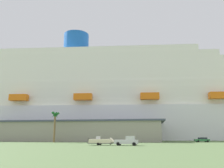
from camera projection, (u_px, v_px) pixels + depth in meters
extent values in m
plane|color=#567042|center=(129.00, 141.00, 94.77)|extent=(600.00, 600.00, 0.00)
cube|color=white|center=(147.00, 124.00, 120.14)|extent=(253.40, 63.57, 15.31)
cube|color=white|center=(147.00, 106.00, 122.02)|extent=(223.15, 57.45, 2.89)
cube|color=white|center=(137.00, 101.00, 122.96)|extent=(209.48, 55.45, 2.89)
cube|color=white|center=(127.00, 95.00, 123.90)|extent=(201.54, 54.40, 2.89)
cube|color=white|center=(117.00, 90.00, 124.84)|extent=(192.15, 52.96, 2.89)
cube|color=white|center=(108.00, 85.00, 125.78)|extent=(181.82, 50.89, 2.89)
cube|color=white|center=(98.00, 79.00, 126.73)|extent=(173.40, 49.36, 2.89)
cube|color=white|center=(89.00, 74.00, 127.67)|extent=(165.46, 47.78, 2.89)
cube|color=white|center=(80.00, 69.00, 128.61)|extent=(158.79, 46.32, 2.89)
cube|color=white|center=(71.00, 64.00, 129.55)|extent=(148.82, 45.11, 2.89)
cube|color=white|center=(62.00, 59.00, 130.49)|extent=(140.37, 43.58, 2.89)
cylinder|color=#1959B2|center=(76.00, 46.00, 131.58)|extent=(14.93, 14.93, 12.70)
cube|color=orange|center=(19.00, 98.00, 107.31)|extent=(8.29, 4.01, 2.80)
cube|color=orange|center=(83.00, 97.00, 105.29)|extent=(8.29, 4.01, 2.80)
cube|color=orange|center=(150.00, 96.00, 103.27)|extent=(8.29, 4.01, 2.80)
cube|color=orange|center=(219.00, 95.00, 101.26)|extent=(8.29, 4.01, 2.80)
cube|color=gray|center=(74.00, 132.00, 96.79)|extent=(69.54, 29.03, 7.04)
cube|color=#3F4759|center=(74.00, 122.00, 97.58)|extent=(72.32, 30.19, 0.60)
cube|color=silver|center=(126.00, 142.00, 56.69)|extent=(5.69, 2.26, 0.90)
cube|color=silver|center=(130.00, 138.00, 56.66)|extent=(2.10, 1.93, 0.90)
cube|color=#26333F|center=(133.00, 138.00, 56.50)|extent=(0.18, 1.68, 0.63)
cylinder|color=black|center=(135.00, 144.00, 57.13)|extent=(0.81, 0.32, 0.80)
cylinder|color=black|center=(134.00, 144.00, 55.23)|extent=(0.81, 0.32, 0.80)
cylinder|color=black|center=(120.00, 144.00, 57.94)|extent=(0.81, 0.32, 0.80)
cylinder|color=black|center=(118.00, 144.00, 56.03)|extent=(0.81, 0.32, 0.80)
cube|color=#595960|center=(100.00, 143.00, 57.99)|extent=(6.10, 2.10, 0.16)
cube|color=#595960|center=(115.00, 143.00, 57.22)|extent=(1.97, 0.21, 0.10)
cylinder|color=black|center=(100.00, 144.00, 58.98)|extent=(0.65, 0.25, 0.64)
cylinder|color=black|center=(98.00, 144.00, 57.05)|extent=(0.65, 0.25, 0.64)
cube|color=beige|center=(100.00, 141.00, 58.10)|extent=(5.56, 2.28, 0.90)
cone|color=beige|center=(113.00, 141.00, 57.42)|extent=(1.28, 1.88, 1.82)
cube|color=silver|center=(98.00, 138.00, 58.38)|extent=(0.85, 1.04, 0.70)
cube|color=black|center=(89.00, 141.00, 58.73)|extent=(0.38, 0.52, 1.10)
cylinder|color=brown|center=(55.00, 129.00, 78.51)|extent=(0.63, 0.63, 8.83)
cone|color=#195923|center=(56.00, 115.00, 79.41)|extent=(0.98, 2.80, 1.65)
cone|color=#195923|center=(56.00, 115.00, 79.69)|extent=(2.54, 2.29, 1.72)
cone|color=#195923|center=(55.00, 115.00, 79.79)|extent=(2.38, 2.03, 2.32)
cone|color=#195923|center=(54.00, 115.00, 79.43)|extent=(1.17, 2.70, 2.07)
cone|color=#195923|center=(54.00, 115.00, 79.13)|extent=(2.72, 1.90, 1.81)
cone|color=#195923|center=(55.00, 115.00, 79.08)|extent=(2.62, 2.04, 1.95)
sphere|color=#195923|center=(55.00, 115.00, 79.42)|extent=(1.10, 1.10, 1.10)
cube|color=black|center=(46.00, 139.00, 90.62)|extent=(4.81, 2.12, 0.70)
cube|color=#1E232D|center=(47.00, 138.00, 90.69)|extent=(2.74, 1.80, 0.55)
cylinder|color=black|center=(41.00, 140.00, 90.05)|extent=(0.67, 0.26, 0.66)
cylinder|color=black|center=(43.00, 140.00, 91.77)|extent=(0.67, 0.26, 0.66)
cylinder|color=black|center=(48.00, 140.00, 89.32)|extent=(0.67, 0.26, 0.66)
cylinder|color=black|center=(51.00, 140.00, 91.04)|extent=(0.67, 0.26, 0.66)
cube|color=#2D723F|center=(202.00, 140.00, 79.82)|extent=(4.95, 2.56, 0.70)
cube|color=#1E232D|center=(203.00, 138.00, 79.95)|extent=(2.88, 2.03, 0.55)
cylinder|color=black|center=(198.00, 141.00, 78.88)|extent=(0.69, 0.33, 0.66)
cylinder|color=black|center=(197.00, 141.00, 80.60)|extent=(0.69, 0.33, 0.66)
cylinder|color=black|center=(208.00, 141.00, 78.89)|extent=(0.69, 0.33, 0.66)
cylinder|color=black|center=(206.00, 141.00, 80.61)|extent=(0.69, 0.33, 0.66)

